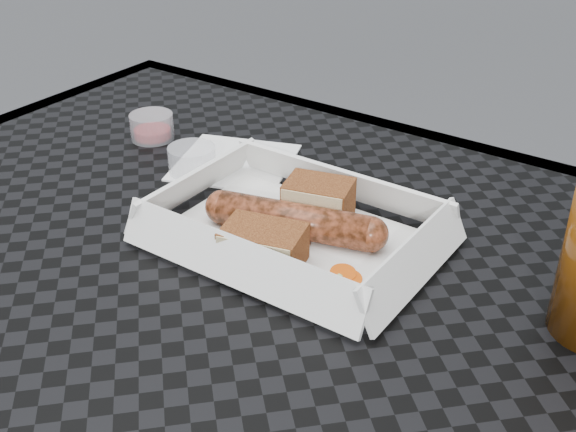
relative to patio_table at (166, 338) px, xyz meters
The scene contains 9 objects.
patio_table is the anchor object (origin of this frame).
food_tray 0.15m from the patio_table, 56.12° to the left, with size 0.22×0.15×0.00m, color white.
bratwurst 0.16m from the patio_table, 56.82° to the left, with size 0.17×0.07×0.03m.
bread_near 0.19m from the patio_table, 64.06° to the left, with size 0.06×0.04×0.04m, color brown.
bread_far 0.13m from the patio_table, 36.38° to the left, with size 0.07×0.04×0.03m, color brown.
veg_garnish 0.17m from the patio_table, 25.36° to the left, with size 0.03×0.03×0.00m.
napkin 0.22m from the patio_table, 110.33° to the left, with size 0.12×0.12×0.00m, color white.
condiment_cup_sauce 0.29m from the patio_table, 134.87° to the left, with size 0.05×0.05×0.03m, color maroon.
condiment_cup_empty 0.20m from the patio_table, 121.81° to the left, with size 0.05×0.05×0.03m, color silver.
Camera 1 is at (0.38, -0.35, 1.09)m, focal length 45.00 mm.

